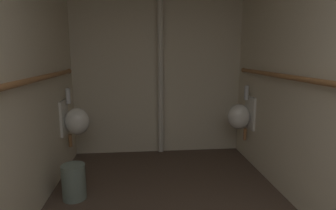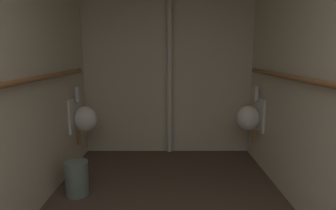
{
  "view_description": "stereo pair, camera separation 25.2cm",
  "coord_description": "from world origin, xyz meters",
  "px_view_note": "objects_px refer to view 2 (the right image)",
  "views": [
    {
      "loc": [
        -0.25,
        -0.15,
        1.47
      ],
      "look_at": [
        -0.0,
        2.33,
        1.01
      ],
      "focal_mm": 29.28,
      "sensor_mm": 36.0,
      "label": 1
    },
    {
      "loc": [
        0.01,
        -0.15,
        1.47
      ],
      "look_at": [
        -0.0,
        2.33,
        1.01
      ],
      "focal_mm": 29.28,
      "sensor_mm": 36.0,
      "label": 2
    }
  ],
  "objects_px": {
    "urinal_left_mid": "(85,118)",
    "waste_bin": "(78,178)",
    "standpipe_back_wall": "(171,64)",
    "urinal_right_mid": "(251,117)"
  },
  "relations": [
    {
      "from": "standpipe_back_wall",
      "to": "waste_bin",
      "type": "distance_m",
      "value": 1.95
    },
    {
      "from": "urinal_left_mid",
      "to": "waste_bin",
      "type": "bearing_deg",
      "value": -80.3
    },
    {
      "from": "urinal_right_mid",
      "to": "waste_bin",
      "type": "relative_size",
      "value": 2.06
    },
    {
      "from": "waste_bin",
      "to": "urinal_right_mid",
      "type": "bearing_deg",
      "value": 21.57
    },
    {
      "from": "urinal_right_mid",
      "to": "waste_bin",
      "type": "bearing_deg",
      "value": -158.43
    },
    {
      "from": "urinal_right_mid",
      "to": "waste_bin",
      "type": "height_order",
      "value": "urinal_right_mid"
    },
    {
      "from": "standpipe_back_wall",
      "to": "waste_bin",
      "type": "xyz_separation_m",
      "value": [
        -0.98,
        -1.24,
        -1.14
      ]
    },
    {
      "from": "urinal_left_mid",
      "to": "urinal_right_mid",
      "type": "xyz_separation_m",
      "value": [
        2.16,
        0.06,
        0.0
      ]
    },
    {
      "from": "urinal_right_mid",
      "to": "standpipe_back_wall",
      "type": "height_order",
      "value": "standpipe_back_wall"
    },
    {
      "from": "urinal_left_mid",
      "to": "waste_bin",
      "type": "relative_size",
      "value": 2.06
    }
  ]
}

